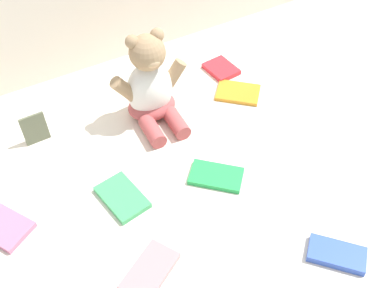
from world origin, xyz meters
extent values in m
plane|color=silver|center=(0.00, 0.00, 0.00)|extent=(3.20, 3.20, 0.00)
ellipsoid|color=white|center=(0.01, 0.16, 0.09)|extent=(0.14, 0.11, 0.18)
ellipsoid|color=#B24C4C|center=(0.01, 0.15, 0.03)|extent=(0.15, 0.12, 0.06)
sphere|color=#9E7F5B|center=(0.01, 0.15, 0.22)|extent=(0.11, 0.11, 0.10)
ellipsoid|color=tan|center=(0.01, 0.11, 0.22)|extent=(0.04, 0.03, 0.03)
sphere|color=#9E7F5B|center=(-0.03, 0.17, 0.26)|extent=(0.04, 0.04, 0.04)
sphere|color=#9E7F5B|center=(0.04, 0.16, 0.26)|extent=(0.04, 0.04, 0.04)
cylinder|color=#9E7F5B|center=(-0.07, 0.16, 0.12)|extent=(0.09, 0.04, 0.10)
cylinder|color=#9E7F5B|center=(0.08, 0.15, 0.12)|extent=(0.09, 0.04, 0.10)
cylinder|color=#B24C4C|center=(-0.04, 0.06, 0.02)|extent=(0.05, 0.10, 0.05)
cylinder|color=#B24C4C|center=(0.04, 0.06, 0.02)|extent=(0.05, 0.10, 0.05)
cube|color=tan|center=(-0.23, -0.32, 0.01)|extent=(0.16, 0.14, 0.02)
cube|color=#BB678A|center=(-0.49, -0.04, 0.01)|extent=(0.14, 0.16, 0.02)
cube|color=red|center=(0.30, 0.22, 0.01)|extent=(0.09, 0.11, 0.02)
cube|color=#545A43|center=(-0.33, 0.21, 0.05)|extent=(0.07, 0.02, 0.09)
cube|color=blue|center=(0.16, -0.50, 0.01)|extent=(0.14, 0.14, 0.02)
cube|color=orange|center=(0.28, 0.10, 0.01)|extent=(0.16, 0.16, 0.01)
cube|color=#3EA65F|center=(-0.20, -0.10, 0.01)|extent=(0.11, 0.15, 0.02)
cube|color=green|center=(0.04, -0.16, 0.01)|extent=(0.16, 0.15, 0.01)
camera|label=1|loc=(-0.40, -0.81, 0.97)|focal=43.55mm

